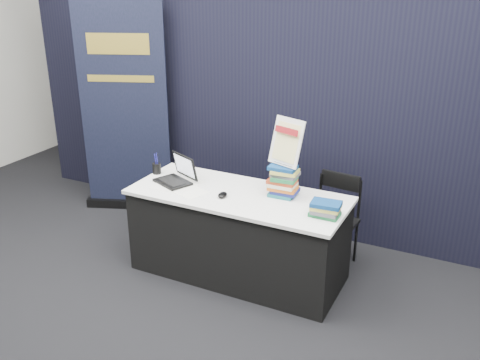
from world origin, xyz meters
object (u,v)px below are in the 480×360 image
object	(u,v)px
laptop	(175,176)
info_sign	(286,143)
display_table	(238,234)
pullup_banner	(125,118)
book_stack_tall	(284,181)
book_stack_short	(325,209)
stacking_chair	(334,218)

from	to	relation	value
laptop	info_sign	xyz separation A→B (m)	(0.95, 0.16, 0.39)
display_table	pullup_banner	bearing A→B (deg)	157.43
laptop	book_stack_tall	world-z (taller)	book_stack_tall
book_stack_short	info_sign	bearing A→B (deg)	150.28
display_table	book_stack_short	distance (m)	0.88
display_table	laptop	bearing A→B (deg)	-179.11
laptop	book_stack_short	distance (m)	1.37
book_stack_short	book_stack_tall	bearing A→B (deg)	153.54
info_sign	pullup_banner	bearing A→B (deg)	-176.52
display_table	stacking_chair	size ratio (longest dim) A/B	2.19
book_stack_tall	stacking_chair	world-z (taller)	book_stack_tall
book_stack_tall	book_stack_short	size ratio (longest dim) A/B	1.20
display_table	pullup_banner	distance (m)	1.91
laptop	pullup_banner	size ratio (longest dim) A/B	0.16
display_table	laptop	xyz separation A→B (m)	(-0.60, -0.01, 0.43)
book_stack_short	stacking_chair	world-z (taller)	book_stack_short
info_sign	book_stack_tall	bearing A→B (deg)	-71.49
info_sign	stacking_chair	world-z (taller)	info_sign
stacking_chair	book_stack_short	bearing A→B (deg)	-74.44
book_stack_tall	pullup_banner	bearing A→B (deg)	164.16
display_table	info_sign	distance (m)	0.90
info_sign	book_stack_short	bearing A→B (deg)	-11.21
display_table	book_stack_tall	xyz separation A→B (m)	(0.35, 0.12, 0.50)
book_stack_tall	pullup_banner	distance (m)	2.10
laptop	pullup_banner	xyz separation A→B (m)	(-1.06, 0.70, 0.21)
stacking_chair	laptop	bearing A→B (deg)	-151.50
display_table	info_sign	bearing A→B (deg)	23.62
book_stack_short	stacking_chair	size ratio (longest dim) A/B	0.26
info_sign	stacking_chair	size ratio (longest dim) A/B	0.47
book_stack_short	info_sign	world-z (taller)	info_sign
display_table	laptop	distance (m)	0.74
laptop	stacking_chair	xyz separation A→B (m)	(1.28, 0.52, -0.35)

